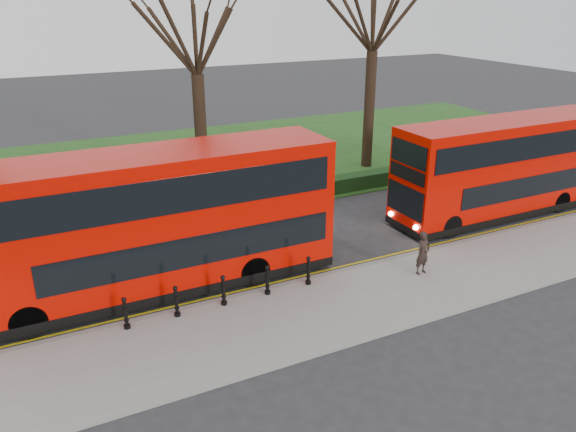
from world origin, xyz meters
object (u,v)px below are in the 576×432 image
bus_rear (505,168)px  pedestrian (423,253)px  bus_lead (156,223)px  bollard_row (223,291)px

bus_rear → pedestrian: size_ratio=6.85×
bus_lead → pedestrian: (8.59, -3.35, -1.48)m
bus_lead → bus_rear: bus_lead is taller
bollard_row → bus_lead: (-1.46, 2.25, 1.78)m
bollard_row → bus_lead: bearing=123.0°
pedestrian → bollard_row: bearing=161.9°
bollard_row → bus_lead: bus_lead is taller
bollard_row → bus_rear: bearing=9.0°
bus_lead → pedestrian: bearing=-21.3°
bollard_row → bus_rear: bus_rear is taller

